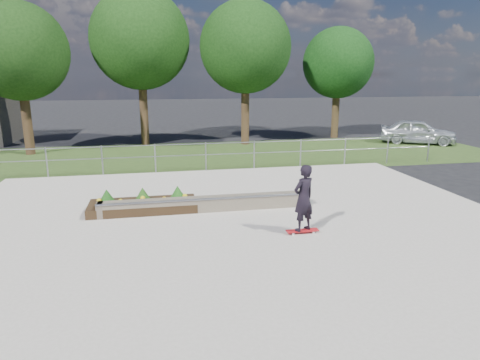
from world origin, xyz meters
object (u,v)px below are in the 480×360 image
planter_bed (143,204)px  parked_car (418,132)px  skateboarder (304,198)px  grind_ledge (207,204)px

planter_bed → parked_car: bearing=32.7°
planter_bed → skateboarder: skateboarder is taller
grind_ledge → parked_car: 16.67m
planter_bed → grind_ledge: bearing=-14.0°
grind_ledge → planter_bed: bearing=166.0°
skateboarder → parked_car: 16.65m
grind_ledge → parked_car: bearing=37.3°
grind_ledge → parked_car: (13.26, 10.10, 0.43)m
parked_car → planter_bed: bearing=152.9°
planter_bed → skateboarder: size_ratio=1.75×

